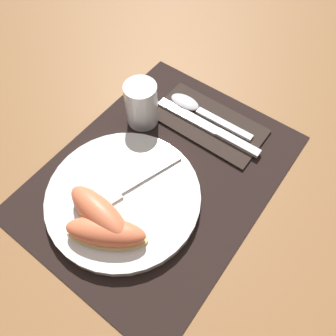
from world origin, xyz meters
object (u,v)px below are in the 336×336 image
at_px(plate, 123,197).
at_px(spoon, 195,108).
at_px(citrus_wedge_0, 100,214).
at_px(knife, 210,128).
at_px(fork, 124,189).
at_px(citrus_wedge_1, 106,232).
at_px(juice_glass, 142,106).

relative_size(plate, spoon, 1.40).
bearing_deg(citrus_wedge_0, knife, -7.42).
xyz_separation_m(knife, fork, (-0.20, 0.04, 0.01)).
xyz_separation_m(spoon, fork, (-0.23, -0.01, 0.01)).
relative_size(spoon, citrus_wedge_1, 1.37).
distance_m(fork, citrus_wedge_1, 0.08).
relative_size(plate, citrus_wedge_1, 1.93).
xyz_separation_m(citrus_wedge_0, citrus_wedge_1, (-0.02, -0.03, -0.00)).
bearing_deg(plate, citrus_wedge_1, -157.87).
bearing_deg(knife, citrus_wedge_0, 172.58).
xyz_separation_m(spoon, citrus_wedge_0, (-0.29, -0.02, 0.03)).
bearing_deg(citrus_wedge_0, citrus_wedge_1, -120.66).
height_order(juice_glass, spoon, juice_glass).
height_order(spoon, citrus_wedge_1, citrus_wedge_1).
relative_size(juice_glass, spoon, 0.48).
bearing_deg(juice_glass, citrus_wedge_0, -157.79).
xyz_separation_m(plate, citrus_wedge_0, (-0.05, -0.00, 0.03)).
distance_m(fork, citrus_wedge_0, 0.06).
distance_m(spoon, citrus_wedge_0, 0.29).
relative_size(juice_glass, knife, 0.40).
xyz_separation_m(plate, spoon, (0.23, 0.02, -0.00)).
bearing_deg(spoon, fork, -177.36).
height_order(plate, knife, plate).
distance_m(plate, juice_glass, 0.18).
distance_m(knife, citrus_wedge_0, 0.27).
distance_m(knife, citrus_wedge_1, 0.28).
bearing_deg(juice_glass, knife, -64.02).
relative_size(spoon, citrus_wedge_0, 1.39).
relative_size(knife, spoon, 1.21).
relative_size(citrus_wedge_0, citrus_wedge_1, 0.99).
xyz_separation_m(juice_glass, spoon, (0.08, -0.07, -0.03)).
relative_size(fork, citrus_wedge_0, 1.46).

